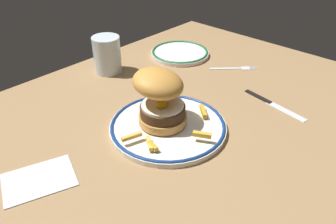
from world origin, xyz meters
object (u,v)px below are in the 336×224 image
burger (160,96)px  water_glass (107,57)px  knife (269,102)px  napkin (39,179)px  side_plate (180,53)px  fork (235,68)px  dinner_plate (168,126)px

burger → water_glass: size_ratio=1.51×
knife → napkin: size_ratio=1.42×
side_plate → fork: (3.71, -18.85, -0.65)cm
water_glass → fork: (27.07, -26.69, -4.45)cm
fork → side_plate: bearing=101.1°
knife → fork: bearing=57.9°
dinner_plate → burger: size_ratio=1.63×
burger → dinner_plate: bearing=-82.8°
side_plate → water_glass: bearing=161.5°
side_plate → napkin: bearing=-163.3°
side_plate → knife: size_ratio=1.05×
water_glass → napkin: (-37.31, -26.07, -4.43)cm
dinner_plate → napkin: bearing=166.4°
burger → fork: size_ratio=1.43×
napkin → fork: bearing=-0.5°
dinner_plate → napkin: (-27.88, 6.72, -0.64)cm
dinner_plate → water_glass: (9.43, 32.79, 3.80)cm
water_glass → fork: size_ratio=0.95×
side_plate → fork: 19.22cm
napkin → water_glass: bearing=34.9°
side_plate → fork: size_ratio=1.68×
fork → knife: (-10.82, -17.28, 0.08)cm
burger → knife: burger is taller
fork → napkin: same height
water_glass → fork: 38.27cm
burger → knife: (25.94, -13.23, -7.57)cm
dinner_plate → water_glass: size_ratio=2.46×
burger → knife: bearing=-27.0°
dinner_plate → fork: bearing=9.5°
water_glass → napkin: size_ratio=0.84×
napkin → side_plate: bearing=16.7°
side_plate → napkin: side_plate is taller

